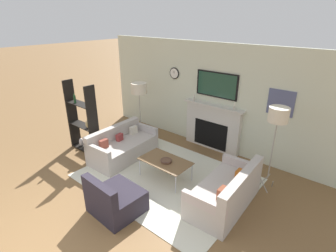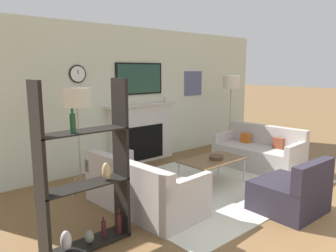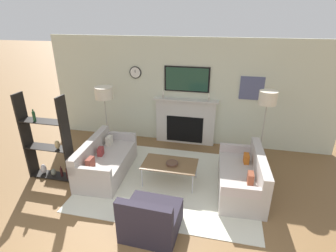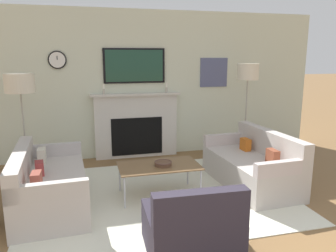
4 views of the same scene
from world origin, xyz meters
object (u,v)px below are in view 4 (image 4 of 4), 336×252
at_px(armchair, 191,229).
at_px(floor_lamp_left, 20,84).
at_px(couch_right, 253,166).
at_px(couch_left, 48,186).
at_px(coffee_table, 159,167).
at_px(decorative_bowl, 163,163).
at_px(floor_lamp_right, 248,73).

bearing_deg(armchair, floor_lamp_left, 126.70).
relative_size(armchair, floor_lamp_left, 0.53).
bearing_deg(couch_right, couch_left, -179.92).
height_order(coffee_table, floor_lamp_left, floor_lamp_left).
bearing_deg(coffee_table, decorative_bowl, -33.53).
bearing_deg(couch_right, floor_lamp_left, 162.64).
distance_m(decorative_bowl, floor_lamp_left, 2.38).
bearing_deg(decorative_bowl, coffee_table, 146.47).
xyz_separation_m(couch_right, floor_lamp_right, (0.39, 1.01, 1.30)).
relative_size(couch_left, floor_lamp_right, 0.98).
height_order(couch_left, floor_lamp_right, floor_lamp_right).
xyz_separation_m(couch_right, decorative_bowl, (-1.37, -0.07, 0.19)).
relative_size(couch_right, floor_lamp_right, 0.94).
height_order(armchair, floor_lamp_left, floor_lamp_left).
xyz_separation_m(decorative_bowl, floor_lamp_right, (1.76, 1.08, 1.11)).
bearing_deg(couch_left, couch_right, 0.08).
bearing_deg(couch_right, decorative_bowl, -176.99).
height_order(couch_right, decorative_bowl, couch_right).
bearing_deg(floor_lamp_left, decorative_bowl, -30.18).
xyz_separation_m(couch_right, coffee_table, (-1.43, -0.04, 0.13)).
bearing_deg(decorative_bowl, floor_lamp_right, 31.60).
distance_m(couch_left, decorative_bowl, 1.49).
xyz_separation_m(couch_left, armchair, (1.41, -1.41, -0.02)).
bearing_deg(armchair, couch_right, 44.63).
height_order(couch_left, floor_lamp_left, floor_lamp_left).
distance_m(decorative_bowl, floor_lamp_right, 2.35).
distance_m(armchair, coffee_table, 1.38).
xyz_separation_m(couch_right, floor_lamp_left, (-3.24, 1.01, 1.19)).
distance_m(couch_left, couch_right, 2.85).
bearing_deg(floor_lamp_left, couch_left, -68.85).
bearing_deg(coffee_table, armchair, -90.22).
bearing_deg(armchair, floor_lamp_right, 53.12).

